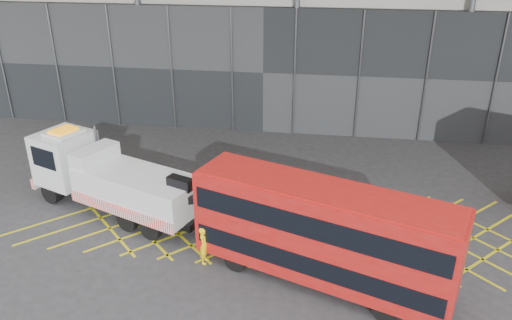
# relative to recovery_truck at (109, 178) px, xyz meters

# --- Properties ---
(ground_plane) EXTENTS (120.00, 120.00, 0.00)m
(ground_plane) POSITION_rel_recovery_truck_xyz_m (3.74, -0.06, -1.69)
(ground_plane) COLOR #2D2D2F
(road_markings) EXTENTS (26.36, 7.16, 0.01)m
(road_markings) POSITION_rel_recovery_truck_xyz_m (8.54, -0.06, -1.69)
(road_markings) COLOR gold
(road_markings) RESTS_ON ground_plane
(recovery_truck) EXTENTS (10.25, 5.64, 3.66)m
(recovery_truck) POSITION_rel_recovery_truck_xyz_m (0.00, 0.00, 0.00)
(recovery_truck) COLOR black
(recovery_truck) RESTS_ON ground_plane
(bus_towed) EXTENTS (9.91, 5.48, 3.97)m
(bus_towed) POSITION_rel_recovery_truck_xyz_m (9.95, -3.95, 0.51)
(bus_towed) COLOR #9E0F0C
(bus_towed) RESTS_ON ground_plane
(worker) EXTENTS (0.40, 0.59, 1.60)m
(worker) POSITION_rel_recovery_truck_xyz_m (5.39, -3.47, -0.89)
(worker) COLOR yellow
(worker) RESTS_ON ground_plane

